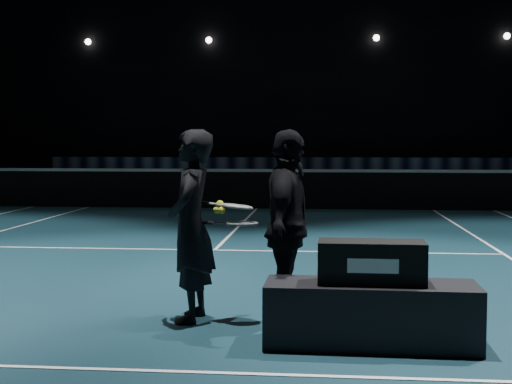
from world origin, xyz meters
TOP-DOWN VIEW (x-y plane):
  - floor at (0.00, 0.00)m, footprint 36.00×36.00m
  - wall_back at (0.00, 18.00)m, footprint 30.00×0.00m
  - court_lines at (0.00, 0.00)m, footprint 10.98×23.78m
  - net_mesh at (0.00, 0.00)m, footprint 12.80×0.02m
  - net_tape at (0.00, 0.00)m, footprint 12.80×0.03m
  - sponsor_backdrop at (0.00, 15.50)m, footprint 22.00×0.15m
  - fixtures_far at (0.00, 17.80)m, footprint 20.00×0.30m
  - player_bench at (1.95, -11.11)m, footprint 1.64×0.57m
  - racket_bag at (1.95, -11.11)m, footprint 0.82×0.36m
  - bag_signature at (1.95, -11.29)m, footprint 0.38×0.01m
  - player_a at (0.42, -10.48)m, footprint 0.42×0.62m
  - player_b at (1.27, -10.53)m, footprint 0.50×1.02m
  - racket_lower at (0.87, -10.50)m, footprint 0.69×0.26m
  - racket_upper at (0.83, -10.46)m, footprint 0.68×0.23m
  - tennis_balls at (0.68, -10.49)m, footprint 0.12×0.10m

SIDE VIEW (x-z plane):
  - floor at x=0.00m, z-range 0.00..0.00m
  - court_lines at x=0.00m, z-range 0.00..0.01m
  - player_bench at x=1.95m, z-range 0.00..0.49m
  - net_mesh at x=0.00m, z-range 0.02..0.88m
  - sponsor_backdrop at x=0.00m, z-range 0.00..0.90m
  - racket_bag at x=1.95m, z-range 0.49..0.82m
  - bag_signature at x=1.95m, z-range 0.60..0.71m
  - player_a at x=0.42m, z-range 0.00..1.69m
  - player_b at x=1.27m, z-range 0.00..1.69m
  - racket_lower at x=0.87m, z-range 0.86..0.89m
  - net_tape at x=0.00m, z-range 0.88..0.95m
  - tennis_balls at x=0.68m, z-range 0.94..1.06m
  - racket_upper at x=0.83m, z-range 0.97..1.07m
  - wall_back at x=0.00m, z-range -10.00..20.00m
  - fixtures_far at x=0.00m, z-range 6.35..6.65m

